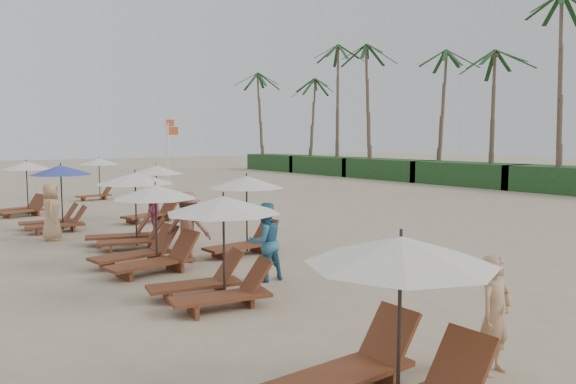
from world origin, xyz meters
TOP-DOWN VIEW (x-y plane):
  - ground at (0.00, 0.00)m, footprint 160.00×160.00m
  - shrub_hedge at (22.00, 14.50)m, footprint 3.20×53.00m
  - palm_row at (21.91, 15.40)m, footprint 7.00×52.00m
  - lounger_station_0 at (-6.52, -4.39)m, footprint 2.76×2.40m
  - lounger_station_1 at (-5.98, 0.80)m, footprint 2.68×2.38m
  - lounger_station_2 at (-6.01, 4.30)m, footprint 2.71×2.23m
  - lounger_station_3 at (-5.25, 7.43)m, footprint 2.69×2.40m
  - lounger_station_4 at (-6.29, 11.93)m, footprint 2.58×2.24m
  - lounger_station_5 at (-6.42, 16.88)m, footprint 2.43×2.11m
  - inland_station_0 at (-2.97, 4.50)m, footprint 2.79×2.24m
  - inland_station_1 at (-2.59, 11.94)m, footprint 2.88×2.24m
  - inland_station_2 at (-1.87, 21.11)m, footprint 2.56×2.24m
  - beachgoer_near at (-4.47, -4.57)m, footprint 0.62×0.41m
  - beachgoer_mid_a at (-4.20, 1.59)m, footprint 0.93×0.74m
  - beachgoer_mid_b at (-4.77, 4.43)m, footprint 1.39×1.34m
  - beachgoer_far_a at (-3.94, 8.65)m, footprint 0.99×1.12m
  - beachgoer_far_b at (-6.90, 9.97)m, footprint 0.85×1.06m
  - flag_pole_near at (0.29, 16.61)m, footprint 0.60×0.08m
  - flag_pole_far at (2.61, 22.05)m, footprint 0.59×0.08m

SIDE VIEW (x-z plane):
  - ground at x=0.00m, z-range 0.00..0.00m
  - shrub_hedge at x=22.00m, z-range 0.00..1.60m
  - beachgoer_near at x=-4.47m, z-range 0.00..1.70m
  - beachgoer_far_a at x=-3.94m, z-range 0.00..1.81m
  - beachgoer_mid_a at x=-4.20m, z-range 0.00..1.84m
  - beachgoer_far_b at x=-6.90m, z-range 0.00..1.88m
  - beachgoer_mid_b at x=-4.77m, z-range 0.00..1.90m
  - lounger_station_2 at x=-6.01m, z-range -0.09..2.05m
  - lounger_station_0 at x=-6.52m, z-range -0.01..2.13m
  - lounger_station_1 at x=-5.98m, z-range 0.04..2.20m
  - lounger_station_5 at x=-6.42m, z-range 0.00..2.32m
  - lounger_station_4 at x=-6.29m, z-range -0.01..2.34m
  - lounger_station_3 at x=-5.25m, z-range 0.04..2.32m
  - inland_station_1 at x=-2.59m, z-range 0.17..2.39m
  - inland_station_0 at x=-2.97m, z-range 0.20..2.43m
  - inland_station_2 at x=-1.87m, z-range 0.34..2.57m
  - flag_pole_near at x=0.29m, z-range 0.24..4.31m
  - flag_pole_far at x=2.61m, z-range 0.25..4.87m
  - palm_row at x=21.91m, z-range 3.76..16.06m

